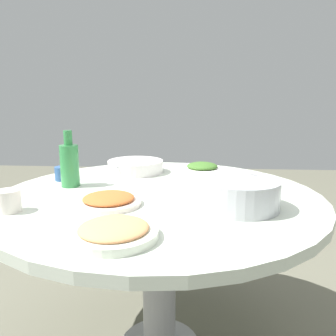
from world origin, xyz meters
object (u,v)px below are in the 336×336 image
object	(u,v)px
dish_greens	(202,168)
rice_bowl	(239,193)
dish_tofu_braise	(109,200)
green_bottle	(70,164)
round_dining_table	(159,220)
soup_bowl	(136,167)
tea_cup_near	(63,173)
dish_shrimp	(114,231)
tea_cup_far	(9,201)

from	to	relation	value
dish_greens	rice_bowl	bearing A→B (deg)	-169.47
dish_tofu_braise	green_bottle	bearing A→B (deg)	43.33
dish_greens	round_dining_table	bearing A→B (deg)	154.71
round_dining_table	soup_bowl	bearing A→B (deg)	23.17
dish_greens	green_bottle	world-z (taller)	green_bottle
rice_bowl	soup_bowl	distance (m)	0.69
rice_bowl	green_bottle	size ratio (longest dim) A/B	1.14
green_bottle	tea_cup_near	xyz separation A→B (m)	(0.10, 0.07, -0.07)
rice_bowl	dish_greens	distance (m)	0.58
soup_bowl	dish_tofu_braise	distance (m)	0.53
tea_cup_near	green_bottle	bearing A→B (deg)	-144.45
round_dining_table	rice_bowl	xyz separation A→B (m)	(-0.17, -0.29, 0.17)
soup_bowl	dish_greens	size ratio (longest dim) A/B	1.38
rice_bowl	green_bottle	xyz separation A→B (m)	(0.24, 0.68, 0.04)
round_dining_table	dish_shrimp	world-z (taller)	dish_shrimp
dish_shrimp	dish_greens	xyz separation A→B (m)	(0.85, -0.26, 0.00)
rice_bowl	tea_cup_far	xyz separation A→B (m)	(-0.10, 0.76, -0.02)
green_bottle	tea_cup_near	world-z (taller)	green_bottle
dish_tofu_braise	dish_shrimp	size ratio (longest dim) A/B	0.96
dish_shrimp	dish_greens	distance (m)	0.89
tea_cup_far	dish_greens	bearing A→B (deg)	-44.78
green_bottle	dish_tofu_braise	bearing A→B (deg)	-136.67
dish_greens	tea_cup_near	xyz separation A→B (m)	(-0.23, 0.65, 0.01)
round_dining_table	tea_cup_near	bearing A→B (deg)	69.54
rice_bowl	dish_tofu_braise	world-z (taller)	rice_bowl
rice_bowl	soup_bowl	xyz separation A→B (m)	(0.53, 0.45, -0.02)
rice_bowl	tea_cup_far	distance (m)	0.77
rice_bowl	tea_cup_near	world-z (taller)	rice_bowl
tea_cup_near	tea_cup_far	xyz separation A→B (m)	(-0.44, 0.01, 0.01)
dish_shrimp	soup_bowl	bearing A→B (deg)	5.48
dish_tofu_braise	green_bottle	distance (m)	0.34
soup_bowl	tea_cup_near	distance (m)	0.36
round_dining_table	soup_bowl	xyz separation A→B (m)	(0.36, 0.15, 0.15)
dish_tofu_braise	dish_shrimp	xyz separation A→B (m)	(-0.28, -0.08, 0.00)
dish_shrimp	green_bottle	xyz separation A→B (m)	(0.52, 0.31, 0.08)
rice_bowl	tea_cup_near	bearing A→B (deg)	65.67
tea_cup_near	dish_shrimp	bearing A→B (deg)	-148.25
soup_bowl	dish_shrimp	distance (m)	0.81
dish_tofu_braise	dish_shrimp	bearing A→B (deg)	-163.16
soup_bowl	dish_shrimp	bearing A→B (deg)	-174.52
green_bottle	tea_cup_near	bearing A→B (deg)	35.55
dish_tofu_braise	rice_bowl	bearing A→B (deg)	-89.69
dish_shrimp	dish_greens	bearing A→B (deg)	-17.33
rice_bowl	soup_bowl	size ratio (longest dim) A/B	0.98
soup_bowl	green_bottle	size ratio (longest dim) A/B	1.17
round_dining_table	rice_bowl	distance (m)	0.38
tea_cup_near	dish_tofu_braise	bearing A→B (deg)	-138.83
rice_bowl	soup_bowl	bearing A→B (deg)	40.21
dish_tofu_braise	dish_greens	xyz separation A→B (m)	(0.57, -0.35, 0.00)
dish_shrimp	round_dining_table	bearing A→B (deg)	-9.66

